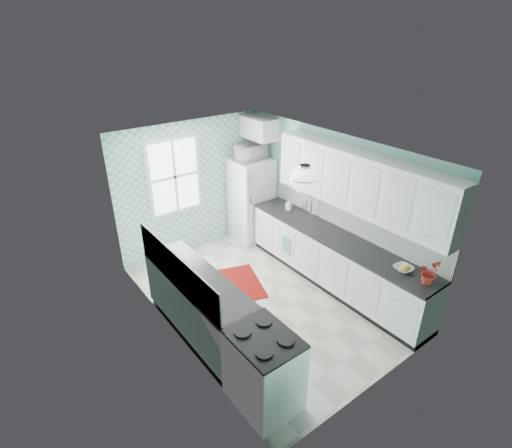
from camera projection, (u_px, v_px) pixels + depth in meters
floor at (263, 299)px, 6.54m from camera, size 3.00×4.40×0.02m
ceiling at (264, 149)px, 5.39m from camera, size 3.00×4.40×0.02m
wall_back at (191, 187)px, 7.53m from camera, size 3.00×0.02×2.50m
wall_front at (387, 307)px, 4.40m from camera, size 3.00×0.02×2.50m
wall_left at (171, 264)px, 5.16m from camera, size 0.02×4.40×2.50m
wall_right at (333, 206)px, 6.77m from camera, size 0.02×4.40×2.50m
accent_wall at (192, 187)px, 7.52m from camera, size 3.00×0.01×2.50m
window at (174, 177)px, 7.17m from camera, size 1.04×0.05×1.44m
backsplash_right at (350, 217)px, 6.50m from camera, size 0.02×3.60×0.51m
backsplash_left at (176, 270)px, 5.14m from camera, size 0.02×2.15×0.51m
upper_cabinets_right at (359, 182)px, 5.96m from camera, size 0.33×3.20×0.90m
upper_cabinet_fridge at (258, 128)px, 7.50m from camera, size 0.40×0.74×0.40m
ceiling_light at (304, 179)px, 4.90m from camera, size 0.34×0.34×0.35m
base_cabinets_right at (334, 262)px, 6.69m from camera, size 0.60×3.60×0.90m
countertop_right at (336, 237)px, 6.47m from camera, size 0.63×3.60×0.04m
base_cabinets_left at (199, 307)px, 5.64m from camera, size 0.60×2.15×0.90m
countertop_left at (198, 279)px, 5.43m from camera, size 0.63×2.15×0.04m
fridge at (251, 199)px, 8.03m from camera, size 0.73×0.73×1.68m
stove at (264, 369)px, 4.56m from camera, size 0.65×0.81×0.98m
sink at (303, 219)px, 7.03m from camera, size 0.53×0.44×0.53m
rug at (239, 284)px, 6.88m from camera, size 1.01×1.21×0.02m
dish_towel at (287, 245)px, 7.11m from camera, size 0.02×0.21×0.32m
fruit_bowl at (403, 269)px, 5.57m from camera, size 0.28×0.28×0.06m
potted_plant at (429, 273)px, 5.26m from camera, size 0.35×0.33×0.31m
soap_bottle at (289, 204)px, 7.32m from camera, size 0.13×0.13×0.22m
microwave at (251, 152)px, 7.58m from camera, size 0.55×0.38×0.30m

